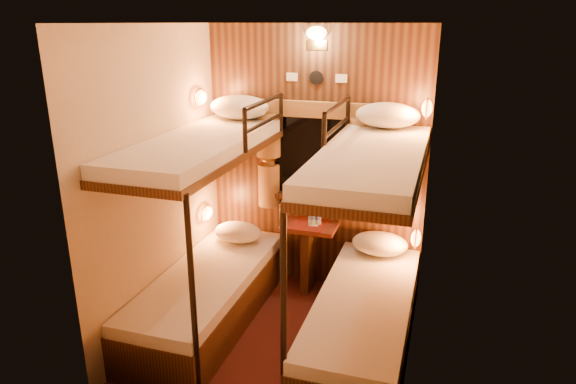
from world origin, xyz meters
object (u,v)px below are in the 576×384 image
(bunk_right, at_px, (365,283))
(bunk_left, at_px, (208,260))
(bottle_right, at_px, (318,214))
(table, at_px, (309,248))
(bottle_left, at_px, (312,214))

(bunk_right, bearing_deg, bunk_left, 180.00)
(bunk_left, height_order, bottle_right, bunk_left)
(table, bearing_deg, bunk_left, -129.67)
(table, distance_m, bottle_right, 0.34)
(table, height_order, bottle_right, bottle_right)
(bottle_left, bearing_deg, table, -169.50)
(table, distance_m, bottle_left, 0.34)
(bunk_left, xyz_separation_m, bottle_right, (0.72, 0.81, 0.19))
(bunk_left, relative_size, bottle_right, 8.41)
(table, height_order, bottle_left, bottle_left)
(table, bearing_deg, bottle_left, 10.50)
(bunk_right, bearing_deg, table, 129.67)
(bottle_left, distance_m, bottle_right, 0.06)
(bunk_left, distance_m, table, 1.02)
(bunk_left, xyz_separation_m, table, (0.65, 0.78, -0.14))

